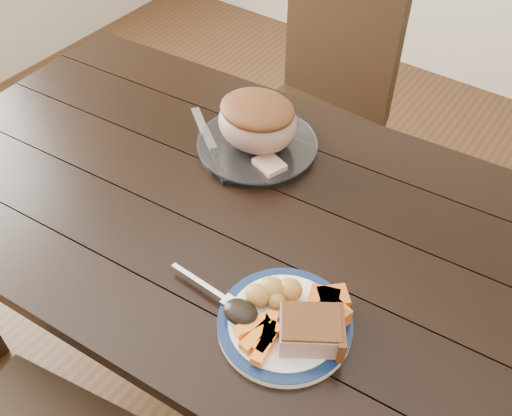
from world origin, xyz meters
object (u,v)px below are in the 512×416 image
Objects in this scene: roast_joint at (257,123)px; chair_far at (318,103)px; dinner_plate at (285,324)px; carving_knife at (216,157)px; dining_table at (234,231)px; fork at (212,290)px; serving_platter at (257,147)px; pork_slice at (310,330)px.

chair_far is at bearing 103.59° from roast_joint.
dinner_plate is (0.47, -0.94, 0.23)m from chair_far.
carving_knife is (-0.06, -0.09, -0.08)m from roast_joint.
dinner_plate is 0.53m from roast_joint.
dinner_plate is (0.28, -0.20, 0.10)m from dining_table.
fork reaches higher than dining_table.
serving_platter reaches higher than dining_table.
pork_slice is at bearing -31.94° from dining_table.
chair_far reaches higher than fork.
roast_joint is (0.13, -0.55, 0.31)m from chair_far.
fork is 0.46m from roast_joint.
fork is at bearing -174.46° from pork_slice.
fork is at bearing -65.57° from roast_joint.
serving_platter is at bearing 106.84° from chair_far.
pork_slice is 0.56m from roast_joint.
chair_far is at bearing 119.33° from pork_slice.
serving_platter is at bearing 92.05° from carving_knife.
dining_table is at bearing 120.50° from fork.
serving_platter reaches higher than dinner_plate.
fork is (0.19, -0.42, 0.01)m from serving_platter.
pork_slice is 0.21m from fork.
carving_knife is at bearing -124.63° from serving_platter.
dining_table is at bearing -70.76° from roast_joint.
serving_platter is at bearing 131.05° from dinner_plate.
pork_slice is (0.40, -0.40, 0.04)m from serving_platter.
dinner_plate is 0.52m from serving_platter.
dinner_plate is at bearing -36.26° from dining_table.
chair_far is 3.68× the size of dinner_plate.
chair_far reaches higher than serving_platter.
carving_knife is at bearing 129.50° from fork.
pork_slice is at bearing -44.95° from serving_platter.
roast_joint is at bearing 109.24° from dining_table.
fork is at bearing -170.72° from dinner_plate.
dinner_plate is 1.42× the size of fork.
fork is 0.66× the size of carving_knife.
dinner_plate is 0.07m from pork_slice.
dining_table is at bearing 148.06° from pork_slice.
dining_table is at bearing 108.33° from chair_far.
fork reaches higher than serving_platter.
pork_slice reaches higher than carving_knife.
dining_table is 0.19m from carving_knife.
serving_platter is at bearing 116.44° from fork.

